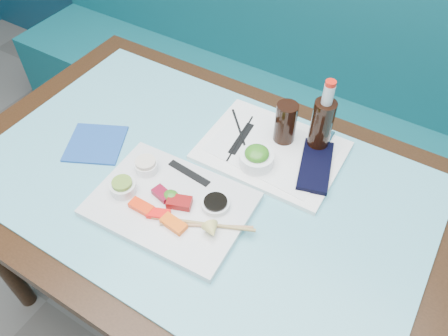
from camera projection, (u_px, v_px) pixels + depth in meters
The scene contains 34 objects.
booth_bench at pixel (307, 114), 1.96m from camera, with size 3.00×0.56×1.17m.
dining_table at pixel (201, 201), 1.26m from camera, with size 1.40×0.90×0.75m.
glass_top at pixel (199, 181), 1.20m from camera, with size 1.22×0.76×0.01m, color #5CACB9.
sashimi_plate at pixel (171, 204), 1.13m from camera, with size 0.40×0.28×0.02m, color silver.
salmon_left at pixel (141, 207), 1.10m from camera, with size 0.06×0.03×0.02m, color #FF300A.
salmon_mid at pixel (158, 214), 1.08m from camera, with size 0.06×0.03×0.01m, color #FF0E0A.
salmon_right at pixel (174, 224), 1.06m from camera, with size 0.07×0.03×0.02m, color #FF580A.
tuna_left at pixel (162, 194), 1.13m from camera, with size 0.05×0.03×0.02m, color maroon.
tuna_right at pixel (179, 202), 1.10m from camera, with size 0.06×0.04×0.02m, color maroon.
seaweed_garnish at pixel (171, 196), 1.12m from camera, with size 0.04×0.04×0.02m, color #33741A.
ramekin_wasabi at pixel (123, 188), 1.13m from camera, with size 0.07×0.07×0.03m, color white.
wasabi_fill at pixel (122, 183), 1.12m from camera, with size 0.05×0.05×0.01m, color olive.
ramekin_ginger at pixel (146, 167), 1.18m from camera, with size 0.06×0.06×0.03m, color white.
ginger_fill at pixel (146, 162), 1.17m from camera, with size 0.06×0.06×0.01m, color beige.
soy_dish at pixel (216, 204), 1.10m from camera, with size 0.07×0.07×0.01m, color white.
soy_fill at pixel (216, 202), 1.10m from camera, with size 0.06×0.06×0.01m, color black.
lemon_wedge at pixel (212, 231), 1.03m from camera, with size 0.04×0.04×0.03m, color #E2D16B.
chopstick_sleeve at pixel (189, 173), 1.18m from camera, with size 0.13×0.02×0.00m, color black.
wooden_chopstick_a at pixel (203, 224), 1.07m from camera, with size 0.01×0.01×0.26m, color #A5874D.
wooden_chopstick_b at pixel (207, 226), 1.06m from camera, with size 0.01×0.01×0.23m, color #AD7A51.
serving_tray at pixel (271, 151), 1.26m from camera, with size 0.39×0.29×0.01m, color white.
paper_placemat at pixel (272, 149), 1.25m from camera, with size 0.33×0.23×0.00m, color white.
seaweed_bowl at pixel (256, 159), 1.20m from camera, with size 0.10×0.10×0.04m, color white.
seaweed_salad at pixel (257, 153), 1.18m from camera, with size 0.07×0.07×0.03m, color #30761B.
cola_glass at pixel (286, 123), 1.23m from camera, with size 0.06×0.06×0.13m, color black.
navy_pouch at pixel (315, 166), 1.20m from camera, with size 0.08×0.19×0.01m, color black.
fork at pixel (328, 142), 1.26m from camera, with size 0.01×0.01×0.09m, color white.
black_chopstick_a at pixel (240, 138), 1.28m from camera, with size 0.01×0.01×0.20m, color black.
black_chopstick_b at pixel (243, 139), 1.28m from camera, with size 0.01×0.01×0.26m, color black.
tray_sleeve at pixel (241, 139), 1.28m from camera, with size 0.02×0.14×0.00m, color black.
cola_bottle_body at pixel (321, 128), 1.21m from camera, with size 0.06×0.06×0.18m, color black.
cola_bottle_neck at pixel (328, 94), 1.12m from camera, with size 0.03×0.03×0.06m, color silver.
cola_bottle_cap at pixel (331, 83), 1.09m from camera, with size 0.03×0.03×0.01m, color red.
blue_napkin at pixel (96, 144), 1.28m from camera, with size 0.16×0.16×0.01m, color navy.
Camera 1 is at (0.46, 0.83, 1.67)m, focal length 35.00 mm.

